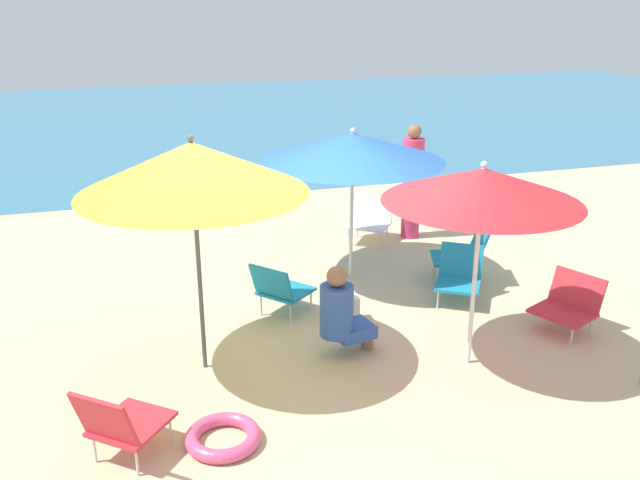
% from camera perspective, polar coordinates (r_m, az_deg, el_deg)
% --- Properties ---
extents(ground_plane, '(40.00, 40.00, 0.00)m').
position_cam_1_polar(ground_plane, '(6.62, -1.79, -8.92)').
color(ground_plane, '#D3BC8C').
extents(sea_water, '(40.00, 16.00, 0.01)m').
position_cam_1_polar(sea_water, '(19.31, -12.44, 9.83)').
color(sea_water, teal).
rests_on(sea_water, ground_plane).
extents(umbrella_yellow, '(1.94, 1.94, 2.14)m').
position_cam_1_polar(umbrella_yellow, '(5.67, -10.72, 6.00)').
color(umbrella_yellow, '#4C4C51').
rests_on(umbrella_yellow, ground_plane).
extents(umbrella_blue, '(2.11, 2.11, 1.81)m').
position_cam_1_polar(umbrella_blue, '(7.70, 2.77, 7.81)').
color(umbrella_blue, silver).
rests_on(umbrella_blue, ground_plane).
extents(umbrella_red, '(1.71, 1.71, 1.90)m').
position_cam_1_polar(umbrella_red, '(5.86, 13.54, 4.50)').
color(umbrella_red, silver).
rests_on(umbrella_red, ground_plane).
extents(beach_chair_a, '(0.73, 0.72, 0.62)m').
position_cam_1_polar(beach_chair_a, '(7.06, -3.40, -4.06)').
color(beach_chair_a, teal).
rests_on(beach_chair_a, ground_plane).
extents(beach_chair_b, '(0.71, 0.73, 0.60)m').
position_cam_1_polar(beach_chair_b, '(7.62, 11.68, -2.83)').
color(beach_chair_b, teal).
rests_on(beach_chair_b, ground_plane).
extents(beach_chair_c, '(0.75, 0.69, 0.69)m').
position_cam_1_polar(beach_chair_c, '(8.13, 12.12, -0.99)').
color(beach_chair_c, teal).
rests_on(beach_chair_c, ground_plane).
extents(beach_chair_d, '(0.77, 0.77, 0.62)m').
position_cam_1_polar(beach_chair_d, '(9.30, 4.29, 1.89)').
color(beach_chair_d, white).
rests_on(beach_chair_d, ground_plane).
extents(beach_chair_e, '(0.72, 0.73, 0.56)m').
position_cam_1_polar(beach_chair_e, '(7.28, 20.25, -5.01)').
color(beach_chair_e, red).
rests_on(beach_chair_e, ground_plane).
extents(beach_chair_f, '(0.74, 0.76, 0.65)m').
position_cam_1_polar(beach_chair_f, '(5.17, -16.49, -14.54)').
color(beach_chair_f, red).
rests_on(beach_chair_f, ground_plane).
extents(person_a, '(0.30, 0.30, 1.59)m').
position_cam_1_polar(person_a, '(9.40, 7.77, 4.93)').
color(person_a, '#DB3866').
rests_on(person_a, ground_plane).
extents(person_b, '(0.55, 0.38, 0.91)m').
position_cam_1_polar(person_b, '(6.27, 1.80, -6.12)').
color(person_b, '#2D519E').
rests_on(person_b, ground_plane).
extents(swim_ring, '(0.58, 0.58, 0.11)m').
position_cam_1_polar(swim_ring, '(5.36, -8.18, -16.12)').
color(swim_ring, '#E54C7F').
rests_on(swim_ring, ground_plane).
extents(beach_bag, '(0.28, 0.22, 0.29)m').
position_cam_1_polar(beach_bag, '(7.03, 2.08, -5.83)').
color(beach_bag, silver).
rests_on(beach_bag, ground_plane).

